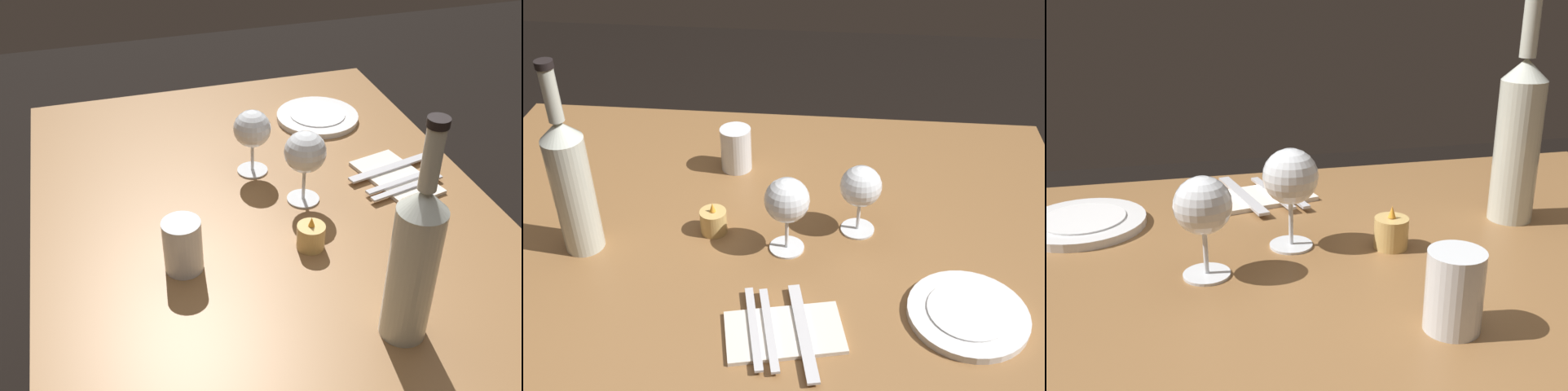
{
  "view_description": "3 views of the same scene",
  "coord_description": "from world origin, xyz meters",
  "views": [
    {
      "loc": [
        -0.92,
        0.3,
        1.49
      ],
      "look_at": [
        0.01,
        0.03,
        0.81
      ],
      "focal_mm": 44.08,
      "sensor_mm": 36.0,
      "label": 1
    },
    {
      "loc": [
        0.15,
        -1.0,
        1.52
      ],
      "look_at": [
        0.06,
        -0.06,
        0.84
      ],
      "focal_mm": 43.69,
      "sensor_mm": 36.0,
      "label": 2
    },
    {
      "loc": [
        0.25,
        0.79,
        1.15
      ],
      "look_at": [
        0.05,
        -0.05,
        0.83
      ],
      "focal_mm": 43.9,
      "sensor_mm": 36.0,
      "label": 3
    }
  ],
  "objects": [
    {
      "name": "votive_candle",
      "position": [
        -0.08,
        -0.04,
        0.76
      ],
      "size": [
        0.05,
        0.05,
        0.07
      ],
      "color": "#DBB266",
      "rests_on": "dining_table"
    },
    {
      "name": "wine_bottle",
      "position": [
        -0.31,
        -0.11,
        0.88
      ],
      "size": [
        0.07,
        0.07,
        0.38
      ],
      "color": "silver",
      "rests_on": "dining_table"
    },
    {
      "name": "dining_table",
      "position": [
        0.0,
        0.0,
        0.65
      ],
      "size": [
        1.3,
        0.9,
        0.74
      ],
      "color": "olive",
      "rests_on": "ground"
    },
    {
      "name": "fork_outer",
      "position": [
        0.04,
        -0.3,
        0.75
      ],
      "size": [
        0.05,
        0.18,
        0.0
      ],
      "color": "silver",
      "rests_on": "folded_napkin"
    },
    {
      "name": "folded_napkin",
      "position": [
        0.09,
        -0.3,
        0.74
      ],
      "size": [
        0.21,
        0.15,
        0.01
      ],
      "color": "silver",
      "rests_on": "dining_table"
    },
    {
      "name": "water_tumbler",
      "position": [
        -0.07,
        0.19,
        0.78
      ],
      "size": [
        0.07,
        0.07,
        0.1
      ],
      "color": "white",
      "rests_on": "dining_table"
    },
    {
      "name": "fork_inner",
      "position": [
        0.06,
        -0.3,
        0.75
      ],
      "size": [
        0.05,
        0.18,
        0.0
      ],
      "color": "silver",
      "rests_on": "folded_napkin"
    },
    {
      "name": "wine_glass_right",
      "position": [
        0.07,
        -0.08,
        0.85
      ],
      "size": [
        0.08,
        0.08,
        0.15
      ],
      "color": "white",
      "rests_on": "dining_table"
    },
    {
      "name": "wine_glass_left",
      "position": [
        0.2,
        -0.01,
        0.84
      ],
      "size": [
        0.08,
        0.08,
        0.14
      ],
      "color": "white",
      "rests_on": "dining_table"
    },
    {
      "name": "dinner_plate",
      "position": [
        0.39,
        -0.23,
        0.75
      ],
      "size": [
        0.2,
        0.2,
        0.02
      ],
      "color": "white",
      "rests_on": "dining_table"
    },
    {
      "name": "table_knife",
      "position": [
        0.12,
        -0.3,
        0.75
      ],
      "size": [
        0.07,
        0.21,
        0.0
      ],
      "color": "silver",
      "rests_on": "folded_napkin"
    }
  ]
}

